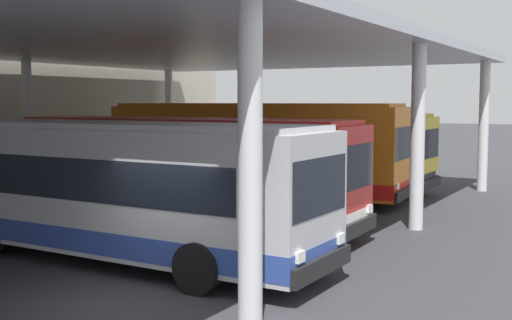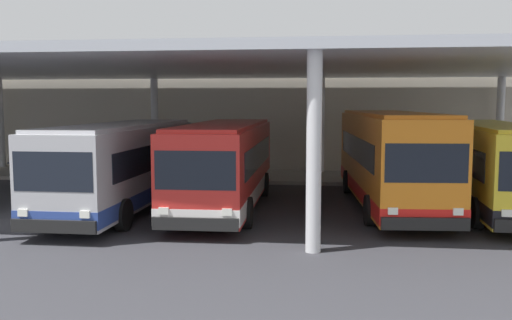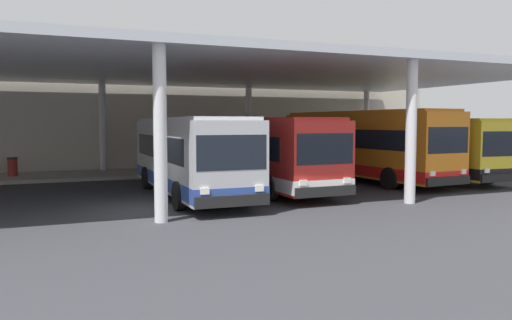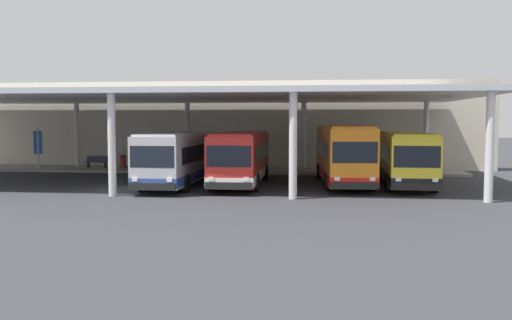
{
  "view_description": "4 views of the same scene",
  "coord_description": "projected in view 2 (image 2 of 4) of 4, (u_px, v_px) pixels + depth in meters",
  "views": [
    {
      "loc": [
        -8.85,
        -7.77,
        3.64
      ],
      "look_at": [
        9.71,
        3.05,
        1.7
      ],
      "focal_mm": 45.6,
      "sensor_mm": 36.0,
      "label": 1
    },
    {
      "loc": [
        9.57,
        -17.14,
        3.93
      ],
      "look_at": [
        6.8,
        4.92,
        1.66
      ],
      "focal_mm": 39.55,
      "sensor_mm": 36.0,
      "label": 2
    },
    {
      "loc": [
        -3.15,
        -17.35,
        2.97
      ],
      "look_at": [
        5.23,
        2.64,
        1.37
      ],
      "focal_mm": 35.36,
      "sensor_mm": 36.0,
      "label": 3
    },
    {
      "loc": [
        10.64,
        -29.48,
        3.87
      ],
      "look_at": [
        6.8,
        2.72,
        1.54
      ],
      "focal_mm": 38.63,
      "sensor_mm": 36.0,
      "label": 4
    }
  ],
  "objects": [
    {
      "name": "bench_waiting",
      "position": [
        25.0,
        162.0,
        30.95
      ],
      "size": [
        1.8,
        0.45,
        0.92
      ],
      "color": "#383D47",
      "rests_on": "platform_kerb"
    },
    {
      "name": "bus_nearest_bay",
      "position": [
        123.0,
        165.0,
        20.49
      ],
      "size": [
        2.78,
        10.55,
        3.17
      ],
      "color": "#B7B7BC",
      "rests_on": "ground"
    },
    {
      "name": "bus_far_bay",
      "position": [
        493.0,
        165.0,
        20.4
      ],
      "size": [
        2.95,
        10.6,
        3.17
      ],
      "color": "yellow",
      "rests_on": "ground"
    },
    {
      "name": "platform_kerb",
      "position": [
        146.0,
        175.0,
        30.1
      ],
      "size": [
        42.0,
        4.5,
        0.18
      ],
      "primitive_type": "cube",
      "color": "gray",
      "rests_on": "ground"
    },
    {
      "name": "canopy_shelter",
      "position": [
        96.0,
        70.0,
        23.4
      ],
      "size": [
        40.0,
        17.0,
        5.55
      ],
      "color": "silver",
      "rests_on": "ground"
    },
    {
      "name": "trash_bin",
      "position": [
        62.0,
        162.0,
        30.73
      ],
      "size": [
        0.52,
        0.52,
        0.98
      ],
      "color": "maroon",
      "rests_on": "platform_kerb"
    },
    {
      "name": "bus_second_bay",
      "position": [
        225.0,
        164.0,
        20.8
      ],
      "size": [
        2.88,
        10.58,
        3.17
      ],
      "color": "red",
      "rests_on": "ground"
    },
    {
      "name": "bus_middle_bay",
      "position": [
        389.0,
        158.0,
        21.23
      ],
      "size": [
        3.32,
        11.48,
        3.57
      ],
      "color": "orange",
      "rests_on": "ground"
    },
    {
      "name": "station_building_facade",
      "position": [
        162.0,
        110.0,
        32.95
      ],
      "size": [
        48.0,
        1.6,
        7.04
      ],
      "primitive_type": "cube",
      "color": "beige",
      "rests_on": "ground"
    },
    {
      "name": "ground_plane",
      "position": [
        32.0,
        223.0,
        18.51
      ],
      "size": [
        200.0,
        200.0,
        0.0
      ],
      "primitive_type": "plane",
      "color": "#333338"
    }
  ]
}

